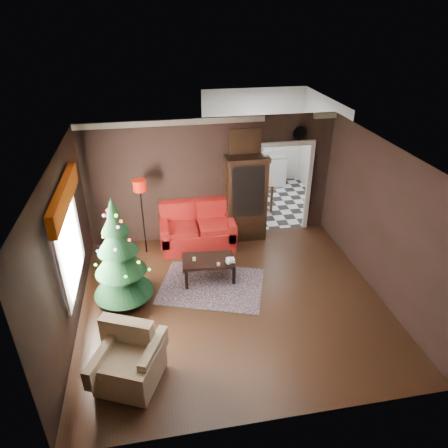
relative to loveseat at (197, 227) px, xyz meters
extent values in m
plane|color=black|center=(0.40, -2.05, -0.50)|extent=(5.50, 5.50, 0.00)
plane|color=white|center=(0.40, -2.05, 2.30)|extent=(5.50, 5.50, 0.00)
plane|color=black|center=(0.40, 0.45, 0.90)|extent=(5.50, 0.00, 5.50)
plane|color=black|center=(0.40, -4.55, 0.90)|extent=(5.50, 0.00, 5.50)
plane|color=black|center=(-2.35, -2.05, 0.90)|extent=(0.00, 5.50, 5.50)
plane|color=black|center=(3.15, -2.05, 0.90)|extent=(0.00, 5.50, 5.50)
cube|color=white|center=(-2.31, -1.85, 0.95)|extent=(0.05, 1.60, 1.40)
cube|color=#7B2C05|center=(-2.23, -1.85, 1.77)|extent=(0.12, 2.10, 0.35)
plane|color=silver|center=(2.10, 1.95, -0.50)|extent=(3.00, 3.00, 0.00)
cube|color=white|center=(2.10, 3.40, 1.20)|extent=(0.70, 0.06, 0.70)
cube|color=#4A3643|center=(0.08, -1.54, -0.49)|extent=(2.31, 1.98, 0.01)
cylinder|color=#EEEACE|center=(-0.21, -1.26, -0.01)|extent=(0.07, 0.07, 0.06)
cylinder|color=silver|center=(0.23, -1.52, -0.01)|extent=(0.08, 0.08, 0.05)
imported|color=tan|center=(0.41, -1.40, 0.07)|extent=(0.16, 0.02, 0.21)
cylinder|color=white|center=(2.35, 0.40, 1.88)|extent=(0.32, 0.32, 0.06)
cube|color=#C48049|center=(1.15, 0.41, 1.75)|extent=(0.62, 0.05, 0.52)
cube|color=white|center=(2.10, 3.15, -0.05)|extent=(1.80, 0.60, 0.90)
camera|label=1|loc=(-0.82, -7.87, 4.40)|focal=32.61mm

